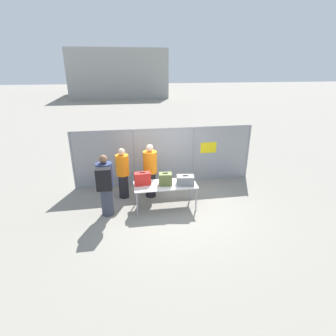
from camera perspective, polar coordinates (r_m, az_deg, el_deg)
name	(u,v)px	position (r m, az deg, el deg)	size (l,w,h in m)	color
ground_plane	(174,206)	(8.32, 1.23, -8.18)	(120.00, 120.00, 0.00)	gray
fence_section	(165,155)	(9.48, -0.64, 2.85)	(6.49, 0.07, 2.08)	gray
inspection_table	(165,186)	(7.94, -0.61, -3.92)	(1.89, 0.83, 0.76)	silver
suitcase_red	(142,179)	(7.85, -5.58, -2.34)	(0.49, 0.27, 0.41)	red
suitcase_olive	(165,179)	(7.82, -0.56, -2.42)	(0.41, 0.32, 0.39)	#566033
suitcase_grey	(185,180)	(7.87, 3.78, -2.67)	(0.56, 0.40, 0.30)	slate
traveler_hooded	(105,184)	(7.56, -13.51, -3.36)	(0.46, 0.71, 1.84)	#383D4C
security_worker_near	(150,170)	(8.53, -3.88, -0.50)	(0.45, 0.45, 1.80)	black
security_worker_far	(123,173)	(8.59, -9.81, -1.01)	(0.42, 0.42, 1.70)	black
utility_trailer	(177,154)	(11.66, 1.93, 3.00)	(4.50, 2.18, 0.74)	white
distant_hangar	(119,73)	(41.16, -10.64, 19.67)	(12.70, 11.66, 6.19)	#999993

